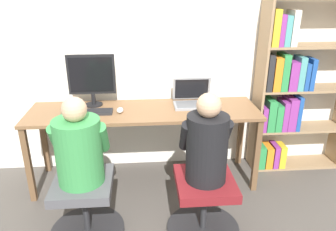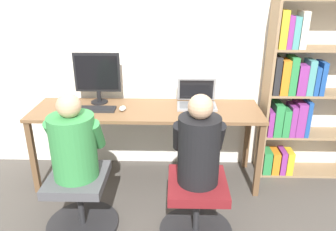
{
  "view_description": "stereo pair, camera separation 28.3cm",
  "coord_description": "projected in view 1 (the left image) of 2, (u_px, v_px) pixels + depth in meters",
  "views": [
    {
      "loc": [
        -0.01,
        -2.53,
        1.84
      ],
      "look_at": [
        0.21,
        0.08,
        0.77
      ],
      "focal_mm": 35.0,
      "sensor_mm": 36.0,
      "label": 1
    },
    {
      "loc": [
        0.28,
        -2.54,
        1.84
      ],
      "look_at": [
        0.21,
        0.08,
        0.77
      ],
      "focal_mm": 35.0,
      "sensor_mm": 36.0,
      "label": 2
    }
  ],
  "objects": [
    {
      "name": "ground_plane",
      "position": [
        147.0,
        197.0,
        3.03
      ],
      "size": [
        14.0,
        14.0,
        0.0
      ],
      "primitive_type": "plane",
      "color": "#4C4742"
    },
    {
      "name": "keyboard",
      "position": [
        88.0,
        112.0,
        2.93
      ],
      "size": [
        0.45,
        0.14,
        0.03
      ],
      "color": "#232326",
      "rests_on": "desk"
    },
    {
      "name": "person_at_monitor",
      "position": [
        79.0,
        147.0,
        2.32
      ],
      "size": [
        0.41,
        0.35,
        0.65
      ],
      "color": "#388C47",
      "rests_on": "office_chair_left"
    },
    {
      "name": "desktop_monitor",
      "position": [
        92.0,
        78.0,
        3.03
      ],
      "size": [
        0.44,
        0.16,
        0.49
      ],
      "color": "black",
      "rests_on": "desk"
    },
    {
      "name": "bookshelf",
      "position": [
        290.0,
        91.0,
        3.23
      ],
      "size": [
        0.94,
        0.28,
        1.72
      ],
      "color": "#997A56",
      "rests_on": "ground_plane"
    },
    {
      "name": "desk",
      "position": [
        144.0,
        117.0,
        3.05
      ],
      "size": [
        2.12,
        0.59,
        0.75
      ],
      "color": "brown",
      "rests_on": "ground_plane"
    },
    {
      "name": "laptop",
      "position": [
        193.0,
        100.0,
        3.13
      ],
      "size": [
        0.37,
        0.28,
        0.25
      ],
      "color": "gray",
      "rests_on": "desk"
    },
    {
      "name": "wall_back",
      "position": [
        142.0,
        43.0,
        3.14
      ],
      "size": [
        10.0,
        0.05,
        2.6
      ],
      "color": "white",
      "rests_on": "ground_plane"
    },
    {
      "name": "person_at_laptop",
      "position": [
        207.0,
        144.0,
        2.33
      ],
      "size": [
        0.37,
        0.33,
        0.67
      ],
      "color": "black",
      "rests_on": "office_chair_right"
    },
    {
      "name": "computer_mouse_by_keyboard",
      "position": [
        120.0,
        110.0,
        2.96
      ],
      "size": [
        0.06,
        0.11,
        0.04
      ],
      "color": "silver",
      "rests_on": "desk"
    },
    {
      "name": "office_chair_left",
      "position": [
        85.0,
        206.0,
        2.51
      ],
      "size": [
        0.57,
        0.57,
        0.48
      ],
      "color": "#262628",
      "rests_on": "ground_plane"
    },
    {
      "name": "office_chair_right",
      "position": [
        204.0,
        204.0,
        2.52
      ],
      "size": [
        0.57,
        0.57,
        0.48
      ],
      "color": "#262628",
      "rests_on": "ground_plane"
    }
  ]
}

